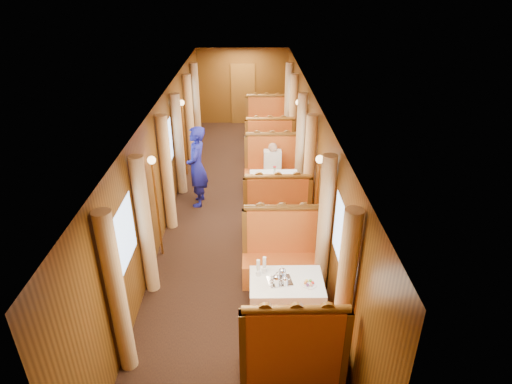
{
  "coord_description": "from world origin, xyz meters",
  "views": [
    {
      "loc": [
        0.25,
        -8.31,
        4.66
      ],
      "look_at": [
        0.34,
        -1.32,
        1.05
      ],
      "focal_mm": 30.0,
      "sensor_mm": 36.0,
      "label": 1
    }
  ],
  "objects_px": {
    "table_near": "(286,301)",
    "banquette_mid_fwd": "(276,213)",
    "teapot_right": "(285,282)",
    "fruit_plate": "(309,284)",
    "steward": "(197,167)",
    "rose_vase_mid": "(275,169)",
    "banquette_far_aft": "(267,124)",
    "passenger": "(273,163)",
    "teapot_left": "(276,282)",
    "banquette_far_fwd": "(269,148)",
    "banquette_near_fwd": "(292,354)",
    "tea_tray": "(280,281)",
    "banquette_near_aft": "(281,257)",
    "teapot_back": "(282,275)",
    "table_mid": "(274,192)",
    "rose_vase_far": "(267,119)",
    "banquette_mid_aft": "(272,171)",
    "table_far": "(268,137)"
  },
  "relations": [
    {
      "from": "fruit_plate",
      "to": "rose_vase_mid",
      "type": "bearing_deg",
      "value": 94.82
    },
    {
      "from": "teapot_left",
      "to": "rose_vase_mid",
      "type": "xyz_separation_m",
      "value": [
        0.16,
        3.58,
        0.11
      ]
    },
    {
      "from": "banquette_mid_fwd",
      "to": "banquette_far_fwd",
      "type": "distance_m",
      "value": 3.5
    },
    {
      "from": "tea_tray",
      "to": "teapot_left",
      "type": "distance_m",
      "value": 0.12
    },
    {
      "from": "table_mid",
      "to": "rose_vase_mid",
      "type": "distance_m",
      "value": 0.55
    },
    {
      "from": "steward",
      "to": "fruit_plate",
      "type": "bearing_deg",
      "value": 28.29
    },
    {
      "from": "banquette_near_aft",
      "to": "banquette_mid_aft",
      "type": "height_order",
      "value": "same"
    },
    {
      "from": "teapot_left",
      "to": "fruit_plate",
      "type": "distance_m",
      "value": 0.46
    },
    {
      "from": "steward",
      "to": "teapot_back",
      "type": "bearing_deg",
      "value": 24.48
    },
    {
      "from": "banquette_far_fwd",
      "to": "teapot_right",
      "type": "xyz_separation_m",
      "value": [
        -0.03,
        -6.08,
        0.38
      ]
    },
    {
      "from": "banquette_near_aft",
      "to": "teapot_left",
      "type": "relative_size",
      "value": 7.77
    },
    {
      "from": "teapot_left",
      "to": "rose_vase_far",
      "type": "bearing_deg",
      "value": 77.61
    },
    {
      "from": "rose_vase_far",
      "to": "teapot_left",
      "type": "bearing_deg",
      "value": -91.04
    },
    {
      "from": "teapot_back",
      "to": "table_near",
      "type": "bearing_deg",
      "value": -29.76
    },
    {
      "from": "table_near",
      "to": "teapot_left",
      "type": "bearing_deg",
      "value": -146.24
    },
    {
      "from": "banquette_far_aft",
      "to": "teapot_left",
      "type": "height_order",
      "value": "banquette_far_aft"
    },
    {
      "from": "teapot_right",
      "to": "fruit_plate",
      "type": "xyz_separation_m",
      "value": [
        0.34,
        0.01,
        -0.04
      ]
    },
    {
      "from": "steward",
      "to": "passenger",
      "type": "xyz_separation_m",
      "value": [
        1.67,
        0.58,
        -0.16
      ]
    },
    {
      "from": "banquette_mid_fwd",
      "to": "banquette_far_aft",
      "type": "distance_m",
      "value": 5.53
    },
    {
      "from": "table_near",
      "to": "banquette_far_fwd",
      "type": "bearing_deg",
      "value": 90.0
    },
    {
      "from": "fruit_plate",
      "to": "rose_vase_mid",
      "type": "height_order",
      "value": "rose_vase_mid"
    },
    {
      "from": "banquette_near_fwd",
      "to": "fruit_plate",
      "type": "xyz_separation_m",
      "value": [
        0.3,
        0.92,
        0.35
      ]
    },
    {
      "from": "table_mid",
      "to": "passenger",
      "type": "distance_m",
      "value": 0.84
    },
    {
      "from": "rose_vase_mid",
      "to": "steward",
      "type": "bearing_deg",
      "value": 173.27
    },
    {
      "from": "teapot_back",
      "to": "table_mid",
      "type": "bearing_deg",
      "value": 92.25
    },
    {
      "from": "table_near",
      "to": "banquette_near_fwd",
      "type": "height_order",
      "value": "banquette_near_fwd"
    },
    {
      "from": "teapot_left",
      "to": "rose_vase_far",
      "type": "xyz_separation_m",
      "value": [
        0.13,
        7.1,
        0.11
      ]
    },
    {
      "from": "tea_tray",
      "to": "teapot_back",
      "type": "height_order",
      "value": "teapot_back"
    },
    {
      "from": "banquette_mid_fwd",
      "to": "teapot_right",
      "type": "height_order",
      "value": "banquette_mid_fwd"
    },
    {
      "from": "table_far",
      "to": "teapot_back",
      "type": "relative_size",
      "value": 6.06
    },
    {
      "from": "banquette_near_aft",
      "to": "teapot_right",
      "type": "distance_m",
      "value": 1.17
    },
    {
      "from": "banquette_far_aft",
      "to": "banquette_mid_aft",
      "type": "bearing_deg",
      "value": -90.0
    },
    {
      "from": "table_near",
      "to": "tea_tray",
      "type": "height_order",
      "value": "tea_tray"
    },
    {
      "from": "banquette_mid_aft",
      "to": "teapot_left",
      "type": "distance_m",
      "value": 4.64
    },
    {
      "from": "table_near",
      "to": "banquette_mid_fwd",
      "type": "height_order",
      "value": "banquette_mid_fwd"
    },
    {
      "from": "table_near",
      "to": "rose_vase_far",
      "type": "xyz_separation_m",
      "value": [
        -0.03,
        6.99,
        0.55
      ]
    },
    {
      "from": "banquette_far_aft",
      "to": "teapot_right",
      "type": "xyz_separation_m",
      "value": [
        -0.03,
        -8.11,
        0.38
      ]
    },
    {
      "from": "banquette_far_fwd",
      "to": "steward",
      "type": "bearing_deg",
      "value": -125.9
    },
    {
      "from": "banquette_near_fwd",
      "to": "teapot_right",
      "type": "bearing_deg",
      "value": 92.14
    },
    {
      "from": "banquette_near_aft",
      "to": "passenger",
      "type": "bearing_deg",
      "value": 90.0
    },
    {
      "from": "banquette_mid_aft",
      "to": "rose_vase_far",
      "type": "distance_m",
      "value": 2.53
    },
    {
      "from": "banquette_near_aft",
      "to": "table_mid",
      "type": "bearing_deg",
      "value": 90.0
    },
    {
      "from": "teapot_back",
      "to": "teapot_right",
      "type": "bearing_deg",
      "value": -75.08
    },
    {
      "from": "teapot_left",
      "to": "rose_vase_far",
      "type": "height_order",
      "value": "rose_vase_far"
    },
    {
      "from": "banquette_far_aft",
      "to": "teapot_right",
      "type": "bearing_deg",
      "value": -90.24
    },
    {
      "from": "table_mid",
      "to": "banquette_far_aft",
      "type": "relative_size",
      "value": 0.78
    },
    {
      "from": "teapot_back",
      "to": "steward",
      "type": "distance_m",
      "value": 3.98
    },
    {
      "from": "banquette_near_aft",
      "to": "table_mid",
      "type": "height_order",
      "value": "banquette_near_aft"
    },
    {
      "from": "banquette_mid_fwd",
      "to": "passenger",
      "type": "height_order",
      "value": "banquette_mid_fwd"
    },
    {
      "from": "tea_tray",
      "to": "banquette_near_aft",
      "type": "bearing_deg",
      "value": 84.42
    }
  ]
}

